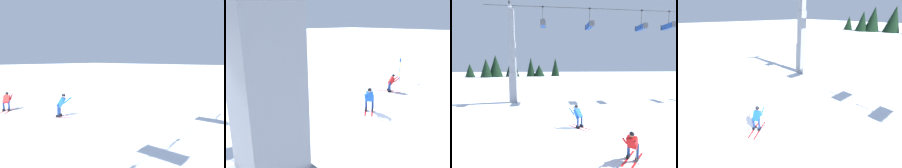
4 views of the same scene
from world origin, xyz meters
TOP-DOWN VIEW (x-y plane):
  - ground_plane at (0.00, 0.00)m, footprint 260.00×260.00m
  - skier_carving_main at (0.88, 0.25)m, footprint 1.49×1.71m
  - lift_tower_near at (-5.03, 9.22)m, footprint 0.82×2.42m
  - haul_cable at (9.86, 9.22)m, footprint 35.78×0.05m
  - chairlift_seat_nearest at (-1.60, 9.22)m, footprint 0.61×1.71m
  - chairlift_seat_second at (3.84, 9.22)m, footprint 0.61×2.18m
  - chairlift_seat_middle at (10.27, 9.22)m, footprint 0.61×1.94m
  - chairlift_seat_fourth at (13.84, 9.22)m, footprint 0.61×2.14m
  - skier_distant_downhill at (2.46, -4.19)m, footprint 1.53×1.55m
  - tree_line_ridge at (-15.32, 63.15)m, footprint 38.15×11.08m

SIDE VIEW (x-z plane):
  - ground_plane at x=0.00m, z-range 0.00..0.00m
  - skier_distant_downhill at x=2.46m, z-range 0.03..1.51m
  - skier_carving_main at x=0.88m, z-range 0.06..1.75m
  - tree_line_ridge at x=-15.32m, z-range -0.53..8.50m
  - lift_tower_near at x=-5.03m, z-range -0.98..10.11m
  - chairlift_seat_middle at x=10.27m, z-range 7.77..10.15m
  - chairlift_seat_second at x=3.84m, z-range 7.83..10.16m
  - chairlift_seat_nearest at x=-1.60m, z-range 7.96..10.21m
  - chairlift_seat_fourth at x=13.84m, z-range 8.10..10.24m
  - haul_cable at x=9.86m, z-range 10.90..10.95m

